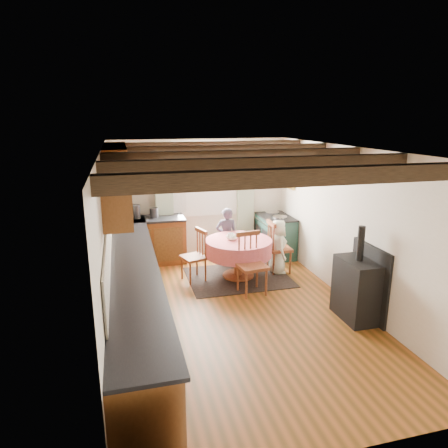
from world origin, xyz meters
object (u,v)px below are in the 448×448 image
object	(u,v)px
aga_range	(275,236)
cast_iron_stove	(358,273)
dining_table	(238,259)
chair_right	(279,246)
chair_left	(193,255)
child_right	(278,247)
cup	(231,236)
chair_near	(252,264)
child_far	(227,237)

from	to	relation	value
aga_range	cast_iron_stove	size ratio (longest dim) A/B	0.68
dining_table	chair_right	size ratio (longest dim) A/B	1.21
chair_left	cast_iron_stove	bearing A→B (deg)	27.99
child_right	cup	world-z (taller)	child_right
chair_near	chair_right	distance (m)	1.13
child_right	chair_near	bearing A→B (deg)	138.66
aga_range	cup	distance (m)	1.52
chair_left	chair_right	xyz separation A→B (m)	(1.62, 0.01, 0.03)
child_far	cast_iron_stove	bearing A→B (deg)	119.80
aga_range	child_far	bearing A→B (deg)	-166.33
chair_right	child_far	world-z (taller)	child_far
chair_left	chair_near	bearing A→B (deg)	28.90
chair_near	cup	size ratio (longest dim) A/B	9.34
chair_near	cup	world-z (taller)	chair_near
cup	dining_table	bearing A→B (deg)	-39.96
aga_range	cup	size ratio (longest dim) A/B	8.60
chair_near	child_far	xyz separation A→B (m)	(-0.06, 1.39, 0.06)
dining_table	aga_range	world-z (taller)	aga_range
chair_left	child_right	distance (m)	1.57
dining_table	cup	distance (m)	0.44
aga_range	child_right	size ratio (longest dim) A/B	0.93
chair_right	cast_iron_stove	distance (m)	2.02
chair_right	child_right	bearing A→B (deg)	137.60
cast_iron_stove	child_right	distance (m)	1.98
chair_near	child_far	world-z (taller)	child_far
aga_range	child_far	size ratio (longest dim) A/B	0.82
cast_iron_stove	aga_range	bearing A→B (deg)	92.22
chair_left	aga_range	xyz separation A→B (m)	(1.89, 0.88, -0.03)
chair_left	aga_range	world-z (taller)	chair_left
cast_iron_stove	child_right	xyz separation A→B (m)	(-0.43, 1.92, -0.18)
dining_table	child_right	size ratio (longest dim) A/B	1.17
cast_iron_stove	cup	world-z (taller)	cast_iron_stove
cast_iron_stove	child_far	distance (m)	2.85
chair_right	aga_range	distance (m)	0.91
chair_near	chair_right	bearing A→B (deg)	37.68
cast_iron_stove	child_far	xyz separation A→B (m)	(-1.23, 2.57, -0.11)
chair_right	child_right	world-z (taller)	child_right
dining_table	chair_near	distance (m)	0.72
chair_near	chair_left	xyz separation A→B (m)	(-0.83, 0.79, -0.05)
chair_right	cast_iron_stove	bearing A→B (deg)	-167.65
chair_left	aga_range	bearing A→B (deg)	97.46
chair_right	cup	size ratio (longest dim) A/B	8.98
child_far	child_right	bearing A→B (deg)	145.47
aga_range	cast_iron_stove	bearing A→B (deg)	-87.78
chair_left	aga_range	size ratio (longest dim) A/B	0.99
cup	child_right	bearing A→B (deg)	-3.39
cast_iron_stove	child_right	bearing A→B (deg)	102.48
child_far	cup	distance (m)	0.63
chair_right	aga_range	world-z (taller)	chair_right
child_far	cup	bearing A→B (deg)	86.62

